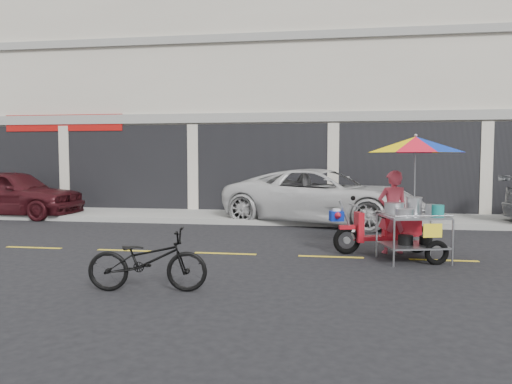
# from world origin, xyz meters

# --- Properties ---
(ground) EXTENTS (90.00, 90.00, 0.00)m
(ground) POSITION_xyz_m (0.00, 0.00, 0.00)
(ground) COLOR black
(sidewalk) EXTENTS (45.00, 3.00, 0.15)m
(sidewalk) POSITION_xyz_m (0.00, 5.50, 0.07)
(sidewalk) COLOR gray
(sidewalk) RESTS_ON ground
(shophouse_block) EXTENTS (36.00, 8.11, 10.40)m
(shophouse_block) POSITION_xyz_m (2.82, 10.59, 4.24)
(shophouse_block) COLOR beige
(shophouse_block) RESTS_ON ground
(centerline) EXTENTS (42.00, 0.10, 0.01)m
(centerline) POSITION_xyz_m (0.00, 0.00, 0.00)
(centerline) COLOR gold
(centerline) RESTS_ON ground
(maroon_sedan) EXTENTS (4.40, 1.85, 1.49)m
(maroon_sedan) POSITION_xyz_m (-9.80, 4.70, 0.74)
(maroon_sedan) COLOR #3C1015
(maroon_sedan) RESTS_ON ground
(white_pickup) EXTENTS (5.98, 4.05, 1.52)m
(white_pickup) POSITION_xyz_m (-0.26, 4.69, 0.76)
(white_pickup) COLOR silver
(white_pickup) RESTS_ON ground
(near_bicycle) EXTENTS (1.71, 0.80, 0.86)m
(near_bicycle) POSITION_xyz_m (-2.48, -2.78, 0.43)
(near_bicycle) COLOR black
(near_bicycle) RESTS_ON ground
(food_vendor_rig) EXTENTS (2.57, 2.12, 2.27)m
(food_vendor_rig) POSITION_xyz_m (1.34, 0.15, 1.42)
(food_vendor_rig) COLOR black
(food_vendor_rig) RESTS_ON ground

